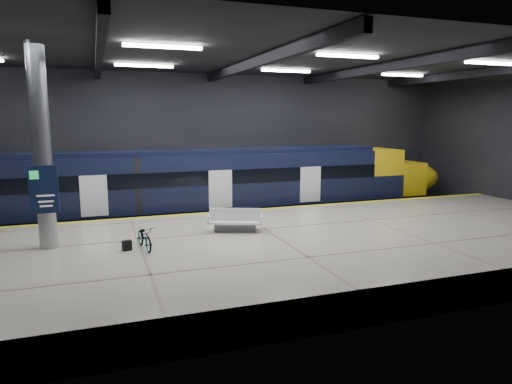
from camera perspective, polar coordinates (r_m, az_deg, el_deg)
name	(u,v)px	position (r m, az deg, el deg)	size (l,w,h in m)	color
ground	(257,248)	(19.71, 0.08, -7.07)	(30.00, 30.00, 0.00)	black
room_shell	(257,113)	(18.91, 0.08, 9.80)	(30.10, 16.10, 8.05)	black
platform	(279,252)	(17.31, 2.87, -7.52)	(30.00, 11.00, 1.10)	beige
safety_strip	(238,211)	(21.98, -2.31, -2.39)	(30.00, 0.40, 0.01)	gold
rails	(223,220)	(24.78, -4.17, -3.49)	(30.00, 1.52, 0.16)	gray
train	(191,185)	(24.03, -8.12, 0.84)	(29.40, 2.84, 3.79)	black
bench	(235,223)	(18.09, -2.61, -3.90)	(2.27, 1.57, 0.93)	#595B60
bicycle	(145,237)	(16.12, -13.74, -5.49)	(0.55, 1.58, 0.83)	#99999E
pannier_bag	(127,245)	(16.14, -15.84, -6.45)	(0.30, 0.18, 0.35)	black
info_column	(42,151)	(16.92, -25.19, 4.71)	(0.90, 0.78, 6.90)	#9EA0A5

